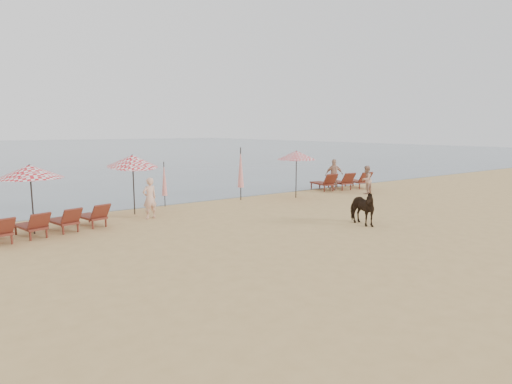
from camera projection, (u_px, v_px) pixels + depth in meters
ground at (353, 248)px, 12.73m from camera, size 120.00×120.00×0.00m
sea at (17, 149)px, 77.32m from camera, size 160.00×140.00×0.06m
lounger_cluster_left at (49, 222)px, 14.36m from camera, size 4.06×2.47×0.60m
lounger_cluster_right at (342, 181)px, 25.20m from camera, size 3.49×2.45×0.70m
umbrella_open_left_a at (30, 172)px, 14.20m from camera, size 2.08×2.08×2.36m
umbrella_open_left_b at (133, 161)px, 17.53m from camera, size 2.02×2.06×2.58m
umbrella_open_right at (296, 155)px, 21.83m from camera, size 2.01×2.01×2.45m
umbrella_closed_left at (241, 168)px, 21.25m from camera, size 0.32×0.32×2.63m
umbrella_closed_right at (164, 179)px, 19.51m from camera, size 0.25×0.25×2.06m
cow at (361, 208)px, 15.80m from camera, size 0.97×1.64×1.30m
beachgoer_left at (150, 198)px, 16.91m from camera, size 0.65×0.47×1.64m
beachgoer_right_a at (366, 180)px, 23.41m from camera, size 0.87×0.74×1.55m
beachgoer_right_b at (334, 175)px, 24.74m from camera, size 1.15×0.87×1.82m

